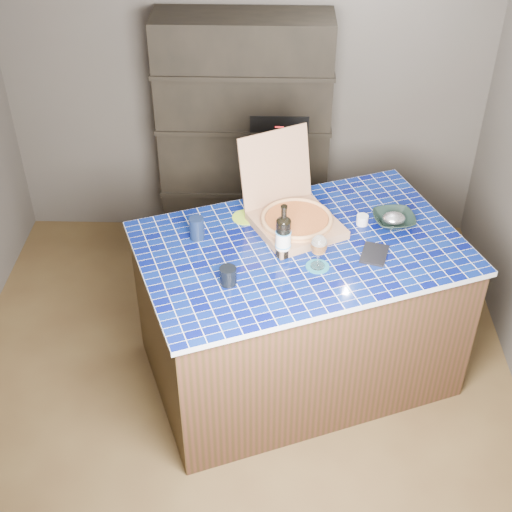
{
  "coord_description": "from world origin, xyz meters",
  "views": [
    {
      "loc": [
        0.21,
        -3.06,
        3.35
      ],
      "look_at": [
        0.13,
        0.0,
        1.01
      ],
      "focal_mm": 50.0,
      "sensor_mm": 36.0,
      "label": 1
    }
  ],
  "objects_px": {
    "pizza_box": "(294,216)",
    "wine_glass": "(319,246)",
    "mead_bottle": "(283,236)",
    "bowl": "(394,220)",
    "kitchen_island": "(298,311)",
    "dvd_case": "(374,254)"
  },
  "relations": [
    {
      "from": "wine_glass",
      "to": "bowl",
      "type": "height_order",
      "value": "wine_glass"
    },
    {
      "from": "mead_bottle",
      "to": "bowl",
      "type": "distance_m",
      "value": 0.72
    },
    {
      "from": "mead_bottle",
      "to": "wine_glass",
      "type": "relative_size",
      "value": 1.62
    },
    {
      "from": "pizza_box",
      "to": "wine_glass",
      "type": "relative_size",
      "value": 3.43
    },
    {
      "from": "wine_glass",
      "to": "bowl",
      "type": "xyz_separation_m",
      "value": [
        0.46,
        0.42,
        -0.11
      ]
    },
    {
      "from": "kitchen_island",
      "to": "wine_glass",
      "type": "distance_m",
      "value": 0.66
    },
    {
      "from": "pizza_box",
      "to": "mead_bottle",
      "type": "distance_m",
      "value": 0.29
    },
    {
      "from": "bowl",
      "to": "pizza_box",
      "type": "bearing_deg",
      "value": -176.05
    },
    {
      "from": "mead_bottle",
      "to": "wine_glass",
      "type": "bearing_deg",
      "value": -28.19
    },
    {
      "from": "bowl",
      "to": "kitchen_island",
      "type": "bearing_deg",
      "value": -156.95
    },
    {
      "from": "kitchen_island",
      "to": "bowl",
      "type": "distance_m",
      "value": 0.78
    },
    {
      "from": "pizza_box",
      "to": "mead_bottle",
      "type": "xyz_separation_m",
      "value": [
        -0.07,
        -0.28,
        0.06
      ]
    },
    {
      "from": "dvd_case",
      "to": "mead_bottle",
      "type": "bearing_deg",
      "value": -162.3
    },
    {
      "from": "mead_bottle",
      "to": "wine_glass",
      "type": "xyz_separation_m",
      "value": [
        0.19,
        -0.1,
        0.01
      ]
    },
    {
      "from": "pizza_box",
      "to": "mead_bottle",
      "type": "height_order",
      "value": "pizza_box"
    },
    {
      "from": "kitchen_island",
      "to": "dvd_case",
      "type": "bearing_deg",
      "value": -32.03
    },
    {
      "from": "kitchen_island",
      "to": "wine_glass",
      "type": "relative_size",
      "value": 10.38
    },
    {
      "from": "kitchen_island",
      "to": "pizza_box",
      "type": "height_order",
      "value": "pizza_box"
    },
    {
      "from": "bowl",
      "to": "dvd_case",
      "type": "bearing_deg",
      "value": -114.96
    },
    {
      "from": "mead_bottle",
      "to": "wine_glass",
      "type": "distance_m",
      "value": 0.21
    },
    {
      "from": "pizza_box",
      "to": "dvd_case",
      "type": "xyz_separation_m",
      "value": [
        0.44,
        -0.26,
        -0.06
      ]
    },
    {
      "from": "pizza_box",
      "to": "wine_glass",
      "type": "distance_m",
      "value": 0.4
    }
  ]
}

